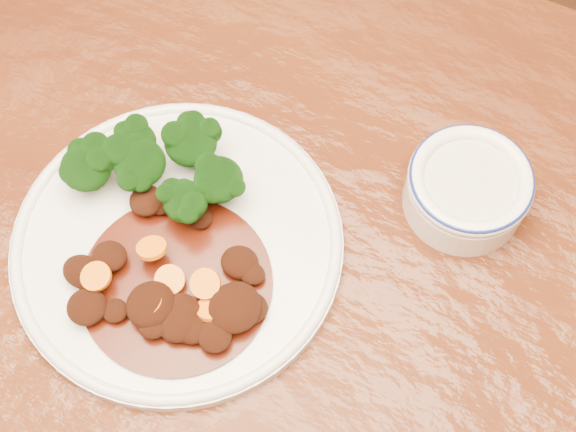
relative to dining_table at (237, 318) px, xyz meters
The scene contains 5 objects.
dining_table is the anchor object (origin of this frame).
dinner_plate 0.11m from the dining_table, behind, with size 0.30×0.30×0.02m.
broccoli_florets 0.18m from the dining_table, 153.24° to the left, with size 0.16×0.12×0.05m.
mince_stew 0.12m from the dining_table, 140.96° to the right, with size 0.18×0.17×0.03m.
dip_bowl 0.26m from the dining_table, 52.47° to the left, with size 0.12×0.12×0.05m.
Camera 1 is at (0.18, -0.20, 1.43)m, focal length 50.00 mm.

